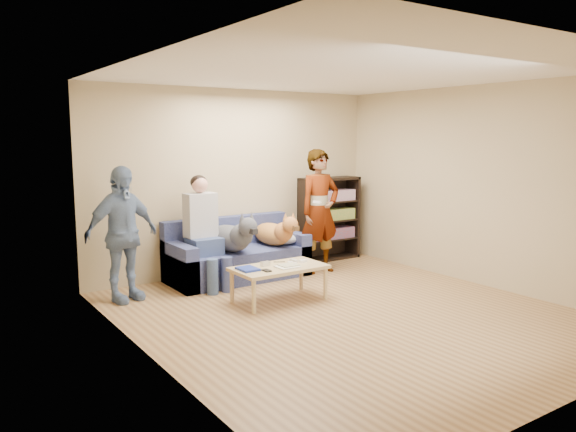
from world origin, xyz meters
TOP-DOWN VIEW (x-y plane):
  - ground at (0.00, 0.00)m, footprint 5.00×5.00m
  - ceiling at (0.00, 0.00)m, footprint 5.00×5.00m
  - wall_back at (0.00, 2.50)m, footprint 4.50×0.00m
  - wall_left at (-2.25, 0.00)m, footprint 0.00×5.00m
  - wall_right at (2.25, 0.00)m, footprint 0.00×5.00m
  - blanket at (0.45, 1.94)m, footprint 0.44×0.37m
  - person_standing_right at (0.92, 1.75)m, footprint 0.65×0.43m
  - person_standing_left at (-1.88, 1.90)m, footprint 1.01×0.62m
  - held_controller at (0.72, 1.55)m, footprint 0.08×0.13m
  - notebook_blue at (-0.76, 0.91)m, footprint 0.20×0.26m
  - papers at (-0.31, 0.76)m, footprint 0.26×0.20m
  - magazine at (-0.28, 0.78)m, footprint 0.22×0.17m
  - camera_silver at (-0.48, 0.98)m, footprint 0.11×0.06m
  - controller_a at (-0.08, 0.96)m, footprint 0.04×0.13m
  - controller_b at (-0.00, 0.88)m, footprint 0.09×0.06m
  - headphone_cup_a at (-0.16, 0.84)m, footprint 0.07×0.07m
  - headphone_cup_b at (-0.16, 0.92)m, footprint 0.07×0.07m
  - pen_orange at (-0.38, 0.70)m, footprint 0.13×0.06m
  - pen_black at (-0.24, 1.04)m, footprint 0.13×0.08m
  - wallet at (-0.61, 0.74)m, footprint 0.07×0.12m
  - sofa at (-0.25, 2.10)m, footprint 1.90×0.85m
  - person_seated at (-0.79, 1.97)m, footprint 0.40×0.73m
  - dog_gray at (-0.42, 1.88)m, footprint 0.40×1.24m
  - dog_tan at (0.28, 1.92)m, footprint 0.35×1.14m
  - coffee_table at (-0.36, 0.86)m, footprint 1.10×0.60m
  - bookshelf at (1.55, 2.33)m, footprint 1.00×0.34m

SIDE VIEW (x-z plane):
  - ground at x=0.00m, z-range 0.00..0.00m
  - sofa at x=-0.25m, z-range -0.13..0.69m
  - coffee_table at x=-0.36m, z-range 0.16..0.58m
  - pen_orange at x=-0.38m, z-range 0.42..0.43m
  - pen_black at x=-0.24m, z-range 0.42..0.43m
  - papers at x=-0.31m, z-range 0.42..0.43m
  - wallet at x=-0.61m, z-range 0.42..0.43m
  - headphone_cup_a at x=-0.16m, z-range 0.42..0.44m
  - headphone_cup_b at x=-0.16m, z-range 0.42..0.44m
  - notebook_blue at x=-0.76m, z-range 0.42..0.45m
  - controller_a at x=-0.08m, z-range 0.42..0.45m
  - controller_b at x=0.00m, z-range 0.42..0.45m
  - magazine at x=-0.28m, z-range 0.43..0.45m
  - camera_silver at x=-0.48m, z-range 0.42..0.47m
  - blanket at x=0.45m, z-range 0.43..0.58m
  - dog_tan at x=0.28m, z-range 0.35..0.86m
  - dog_gray at x=-0.42m, z-range 0.34..0.92m
  - bookshelf at x=1.55m, z-range 0.03..1.33m
  - person_seated at x=-0.79m, z-range 0.04..1.51m
  - person_standing_left at x=-1.88m, z-range 0.00..1.61m
  - person_standing_right at x=0.92m, z-range 0.00..1.76m
  - held_controller at x=0.72m, z-range 1.03..1.06m
  - wall_back at x=0.00m, z-range -0.95..3.55m
  - wall_left at x=-2.25m, z-range -1.20..3.80m
  - wall_right at x=2.25m, z-range -1.20..3.80m
  - ceiling at x=0.00m, z-range 2.60..2.60m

